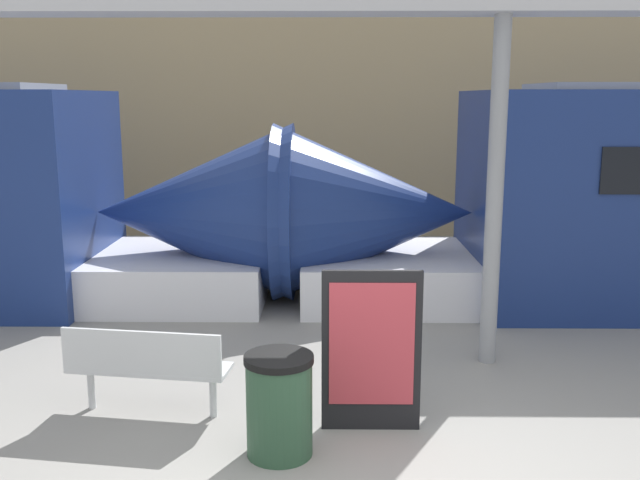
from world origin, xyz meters
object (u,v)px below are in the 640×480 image
(bench_near, at_px, (146,363))
(poster_board, at_px, (371,350))
(trash_bin, at_px, (279,405))
(support_column_near, at_px, (495,196))

(bench_near, relative_size, poster_board, 1.06)
(trash_bin, height_order, support_column_near, support_column_near)
(trash_bin, distance_m, poster_board, 0.99)
(bench_near, distance_m, trash_bin, 1.50)
(bench_near, distance_m, poster_board, 2.14)
(support_column_near, bearing_deg, poster_board, -130.07)
(poster_board, xyz_separation_m, support_column_near, (1.45, 1.73, 1.17))
(bench_near, height_order, trash_bin, bench_near)
(bench_near, height_order, poster_board, poster_board)
(trash_bin, xyz_separation_m, poster_board, (0.80, 0.48, 0.31))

